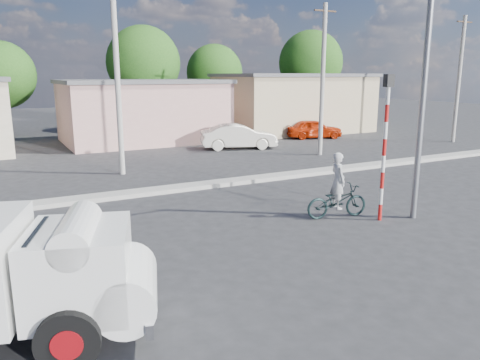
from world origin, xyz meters
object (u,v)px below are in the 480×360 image
car_red (314,129)px  traffic_pole (385,136)px  cyclist (337,190)px  streetlight (423,53)px  bicycle (337,201)px  car_cream (239,136)px

car_red → traffic_pole: (-9.73, -16.31, 1.93)m
traffic_pole → cyclist: bearing=139.0°
cyclist → streetlight: (1.92, -1.15, 4.09)m
car_red → traffic_pole: traffic_pole is taller
cyclist → bicycle: bearing=0.0°
car_cream → traffic_pole: traffic_pole is taller
bicycle → traffic_pole: bearing=-119.4°
bicycle → traffic_pole: traffic_pole is taller
streetlight → car_cream: bearing=82.7°
car_red → bicycle: bearing=162.7°
bicycle → streetlight: streetlight is taller
car_cream → car_red: (6.89, 1.74, -0.08)m
car_red → traffic_pole: 19.09m
cyclist → streetlight: streetlight is taller
car_cream → streetlight: 15.57m
bicycle → car_cream: bearing=-4.0°
cyclist → car_cream: cyclist is taller
bicycle → car_red: bearing=-23.1°
bicycle → streetlight: (1.92, -1.15, 4.44)m
traffic_pole → streetlight: bearing=-17.7°
bicycle → car_cream: car_cream is taller
car_cream → car_red: bearing=-58.0°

